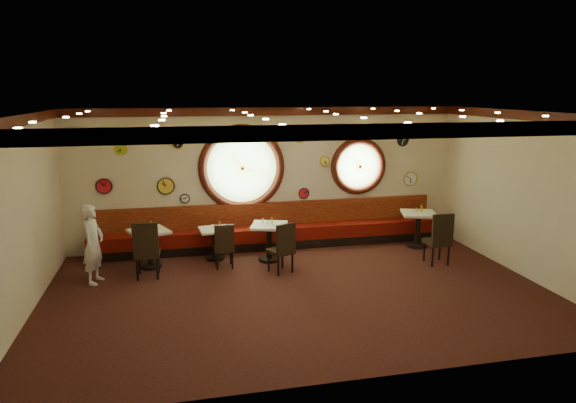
# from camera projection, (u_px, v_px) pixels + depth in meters

# --- Properties ---
(floor) EXTENTS (9.00, 6.00, 0.00)m
(floor) POSITION_uv_depth(u_px,v_px,m) (298.00, 291.00, 9.33)
(floor) COLOR black
(floor) RESTS_ON ground
(ceiling) EXTENTS (9.00, 6.00, 0.02)m
(ceiling) POSITION_uv_depth(u_px,v_px,m) (299.00, 113.00, 8.65)
(ceiling) COLOR gold
(ceiling) RESTS_ON wall_back
(wall_back) EXTENTS (9.00, 0.02, 3.20)m
(wall_back) POSITION_uv_depth(u_px,v_px,m) (268.00, 178.00, 11.85)
(wall_back) COLOR beige
(wall_back) RESTS_ON floor
(wall_front) EXTENTS (9.00, 0.02, 3.20)m
(wall_front) POSITION_uv_depth(u_px,v_px,m) (358.00, 259.00, 6.12)
(wall_front) COLOR beige
(wall_front) RESTS_ON floor
(wall_left) EXTENTS (0.02, 6.00, 3.20)m
(wall_left) POSITION_uv_depth(u_px,v_px,m) (20.00, 219.00, 8.03)
(wall_left) COLOR beige
(wall_left) RESTS_ON floor
(wall_right) EXTENTS (0.02, 6.00, 3.20)m
(wall_right) POSITION_uv_depth(u_px,v_px,m) (524.00, 194.00, 9.94)
(wall_right) COLOR beige
(wall_right) RESTS_ON floor
(molding_back) EXTENTS (9.00, 0.10, 0.18)m
(molding_back) POSITION_uv_depth(u_px,v_px,m) (268.00, 111.00, 11.48)
(molding_back) COLOR #3A120A
(molding_back) RESTS_ON wall_back
(molding_front) EXTENTS (9.00, 0.10, 0.18)m
(molding_front) POSITION_uv_depth(u_px,v_px,m) (360.00, 132.00, 5.85)
(molding_front) COLOR #3A120A
(molding_front) RESTS_ON wall_back
(molding_left) EXTENTS (0.10, 6.00, 0.18)m
(molding_left) POSITION_uv_depth(u_px,v_px,m) (12.00, 122.00, 7.72)
(molding_left) COLOR #3A120A
(molding_left) RESTS_ON wall_back
(molding_right) EXTENTS (0.10, 6.00, 0.18)m
(molding_right) POSITION_uv_depth(u_px,v_px,m) (529.00, 116.00, 9.61)
(molding_right) COLOR #3A120A
(molding_right) RESTS_ON wall_back
(banquette_base) EXTENTS (8.00, 0.55, 0.20)m
(banquette_base) POSITION_uv_depth(u_px,v_px,m) (271.00, 243.00, 11.90)
(banquette_base) COLOR black
(banquette_base) RESTS_ON floor
(banquette_seat) EXTENTS (8.00, 0.55, 0.30)m
(banquette_seat) POSITION_uv_depth(u_px,v_px,m) (270.00, 233.00, 11.85)
(banquette_seat) COLOR #5B0C07
(banquette_seat) RESTS_ON banquette_base
(banquette_back) EXTENTS (8.00, 0.10, 0.55)m
(banquette_back) POSITION_uv_depth(u_px,v_px,m) (269.00, 214.00, 11.97)
(banquette_back) COLOR #5F070E
(banquette_back) RESTS_ON wall_back
(porthole_left_glass) EXTENTS (1.66, 0.02, 1.66)m
(porthole_left_glass) POSITION_uv_depth(u_px,v_px,m) (242.00, 168.00, 11.66)
(porthole_left_glass) COLOR #84A965
(porthole_left_glass) RESTS_ON wall_back
(porthole_left_frame) EXTENTS (1.98, 0.18, 1.98)m
(porthole_left_frame) POSITION_uv_depth(u_px,v_px,m) (242.00, 168.00, 11.65)
(porthole_left_frame) COLOR #3A120A
(porthole_left_frame) RESTS_ON wall_back
(porthole_left_ring) EXTENTS (1.61, 0.03, 1.61)m
(porthole_left_ring) POSITION_uv_depth(u_px,v_px,m) (242.00, 168.00, 11.62)
(porthole_left_ring) COLOR gold
(porthole_left_ring) RESTS_ON wall_back
(porthole_right_glass) EXTENTS (1.10, 0.02, 1.10)m
(porthole_right_glass) POSITION_uv_depth(u_px,v_px,m) (358.00, 166.00, 12.27)
(porthole_right_glass) COLOR #84A965
(porthole_right_glass) RESTS_ON wall_back
(porthole_right_frame) EXTENTS (1.38, 0.18, 1.38)m
(porthole_right_frame) POSITION_uv_depth(u_px,v_px,m) (358.00, 166.00, 12.25)
(porthole_right_frame) COLOR #3A120A
(porthole_right_frame) RESTS_ON wall_back
(porthole_right_ring) EXTENTS (1.09, 0.03, 1.09)m
(porthole_right_ring) POSITION_uv_depth(u_px,v_px,m) (359.00, 166.00, 12.22)
(porthole_right_ring) COLOR gold
(porthole_right_ring) RESTS_ON wall_back
(wall_clock_0) EXTENTS (0.34, 0.03, 0.34)m
(wall_clock_0) POSITION_uv_depth(u_px,v_px,m) (410.00, 179.00, 12.60)
(wall_clock_0) COLOR white
(wall_clock_0) RESTS_ON wall_back
(wall_clock_1) EXTENTS (0.24, 0.03, 0.24)m
(wall_clock_1) POSITION_uv_depth(u_px,v_px,m) (304.00, 193.00, 12.07)
(wall_clock_1) COLOR red
(wall_clock_1) RESTS_ON wall_back
(wall_clock_2) EXTENTS (0.30, 0.03, 0.30)m
(wall_clock_2) POSITION_uv_depth(u_px,v_px,m) (300.00, 136.00, 11.77)
(wall_clock_2) COLOR #A1CB3F
(wall_clock_2) RESTS_ON wall_back
(wall_clock_3) EXTENTS (0.22, 0.03, 0.22)m
(wall_clock_3) POSITION_uv_depth(u_px,v_px,m) (325.00, 161.00, 12.02)
(wall_clock_3) COLOR #FAEC53
(wall_clock_3) RESTS_ON wall_back
(wall_clock_4) EXTENTS (0.36, 0.03, 0.36)m
(wall_clock_4) POSITION_uv_depth(u_px,v_px,m) (166.00, 186.00, 11.34)
(wall_clock_4) COLOR yellow
(wall_clock_4) RESTS_ON wall_back
(wall_clock_5) EXTENTS (0.20, 0.03, 0.20)m
(wall_clock_5) POSITION_uv_depth(u_px,v_px,m) (185.00, 198.00, 11.49)
(wall_clock_5) COLOR white
(wall_clock_5) RESTS_ON wall_back
(wall_clock_6) EXTENTS (0.24, 0.03, 0.24)m
(wall_clock_6) POSITION_uv_depth(u_px,v_px,m) (178.00, 143.00, 11.20)
(wall_clock_6) COLOR black
(wall_clock_6) RESTS_ON wall_back
(wall_clock_7) EXTENTS (0.32, 0.03, 0.32)m
(wall_clock_7) POSITION_uv_depth(u_px,v_px,m) (104.00, 186.00, 11.05)
(wall_clock_7) COLOR red
(wall_clock_7) RESTS_ON wall_back
(wall_clock_8) EXTENTS (0.26, 0.03, 0.26)m
(wall_clock_8) POSITION_uv_depth(u_px,v_px,m) (121.00, 149.00, 10.97)
(wall_clock_8) COLOR #8AA921
(wall_clock_8) RESTS_ON wall_back
(wall_clock_9) EXTENTS (0.28, 0.03, 0.28)m
(wall_clock_9) POSITION_uv_depth(u_px,v_px,m) (403.00, 140.00, 12.34)
(wall_clock_9) COLOR black
(wall_clock_9) RESTS_ON wall_back
(table_a) EXTENTS (0.94, 0.94, 0.79)m
(table_a) POSITION_uv_depth(u_px,v_px,m) (150.00, 244.00, 10.47)
(table_a) COLOR black
(table_a) RESTS_ON floor
(table_b) EXTENTS (0.67, 0.67, 0.68)m
(table_b) POSITION_uv_depth(u_px,v_px,m) (215.00, 240.00, 11.00)
(table_b) COLOR black
(table_b) RESTS_ON floor
(table_c) EXTENTS (0.91, 0.91, 0.80)m
(table_c) POSITION_uv_depth(u_px,v_px,m) (269.00, 238.00, 10.90)
(table_c) COLOR black
(table_c) RESTS_ON floor
(table_d) EXTENTS (0.93, 0.93, 0.82)m
(table_d) POSITION_uv_depth(u_px,v_px,m) (418.00, 225.00, 11.88)
(table_d) COLOR black
(table_d) RESTS_ON floor
(chair_a) EXTENTS (0.50, 0.50, 0.70)m
(chair_a) POSITION_uv_depth(u_px,v_px,m) (146.00, 246.00, 9.81)
(chair_a) COLOR black
(chair_a) RESTS_ON floor
(chair_b) EXTENTS (0.40, 0.40, 0.58)m
(chair_b) POSITION_uv_depth(u_px,v_px,m) (224.00, 243.00, 10.41)
(chair_b) COLOR black
(chair_b) RESTS_ON floor
(chair_c) EXTENTS (0.57, 0.57, 0.64)m
(chair_c) POSITION_uv_depth(u_px,v_px,m) (283.00, 245.00, 10.11)
(chair_c) COLOR black
(chair_c) RESTS_ON floor
(chair_d) EXTENTS (0.47, 0.47, 0.69)m
(chair_d) POSITION_uv_depth(u_px,v_px,m) (440.00, 235.00, 10.61)
(chair_d) COLOR black
(chair_d) RESTS_ON floor
(condiment_a_salt) EXTENTS (0.04, 0.04, 0.10)m
(condiment_a_salt) POSITION_uv_depth(u_px,v_px,m) (142.00, 228.00, 10.42)
(condiment_a_salt) COLOR silver
(condiment_a_salt) RESTS_ON table_a
(condiment_b_salt) EXTENTS (0.04, 0.04, 0.10)m
(condiment_b_salt) POSITION_uv_depth(u_px,v_px,m) (212.00, 226.00, 10.96)
(condiment_b_salt) COLOR silver
(condiment_b_salt) RESTS_ON table_b
(condiment_c_salt) EXTENTS (0.04, 0.04, 0.11)m
(condiment_c_salt) POSITION_uv_depth(u_px,v_px,m) (263.00, 221.00, 10.86)
(condiment_c_salt) COLOR silver
(condiment_c_salt) RESTS_ON table_c
(condiment_d_salt) EXTENTS (0.04, 0.04, 0.11)m
(condiment_d_salt) POSITION_uv_depth(u_px,v_px,m) (416.00, 210.00, 11.83)
(condiment_d_salt) COLOR silver
(condiment_d_salt) RESTS_ON table_d
(condiment_a_pepper) EXTENTS (0.04, 0.04, 0.11)m
(condiment_a_pepper) POSITION_uv_depth(u_px,v_px,m) (147.00, 227.00, 10.41)
(condiment_a_pepper) COLOR silver
(condiment_a_pepper) RESTS_ON table_a
(condiment_b_pepper) EXTENTS (0.04, 0.04, 0.10)m
(condiment_b_pepper) POSITION_uv_depth(u_px,v_px,m) (218.00, 227.00, 10.89)
(condiment_b_pepper) COLOR #B8B8BC
(condiment_b_pepper) RESTS_ON table_b
(condiment_c_pepper) EXTENTS (0.03, 0.03, 0.09)m
(condiment_c_pepper) POSITION_uv_depth(u_px,v_px,m) (268.00, 222.00, 10.83)
(condiment_c_pepper) COLOR silver
(condiment_c_pepper) RESTS_ON table_c
(condiment_d_pepper) EXTENTS (0.03, 0.03, 0.09)m
(condiment_d_pepper) POSITION_uv_depth(u_px,v_px,m) (419.00, 211.00, 11.78)
(condiment_d_pepper) COLOR silver
(condiment_d_pepper) RESTS_ON table_d
(condiment_a_bottle) EXTENTS (0.05, 0.05, 0.16)m
(condiment_a_bottle) POSITION_uv_depth(u_px,v_px,m) (151.00, 225.00, 10.53)
(condiment_a_bottle) COLOR gold
(condiment_a_bottle) RESTS_ON table_a
(condiment_b_bottle) EXTENTS (0.05, 0.05, 0.16)m
(condiment_b_bottle) POSITION_uv_depth(u_px,v_px,m) (220.00, 224.00, 10.99)
(condiment_b_bottle) COLOR gold
(condiment_b_bottle) RESTS_ON table_b
(condiment_c_bottle) EXTENTS (0.05, 0.05, 0.15)m
(condiment_c_bottle) POSITION_uv_depth(u_px,v_px,m) (272.00, 220.00, 10.85)
(condiment_c_bottle) COLOR gold
(condiment_c_bottle) RESTS_ON table_c
(condiment_d_bottle) EXTENTS (0.05, 0.05, 0.16)m
(condiment_d_bottle) POSITION_uv_depth(u_px,v_px,m) (421.00, 208.00, 11.87)
(condiment_d_bottle) COLOR yellow
(condiment_d_bottle) RESTS_ON table_d
(waiter) EXTENTS (0.50, 0.63, 1.52)m
(waiter) POSITION_uv_depth(u_px,v_px,m) (93.00, 244.00, 9.59)
(waiter) COLOR white
(waiter) RESTS_ON floor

